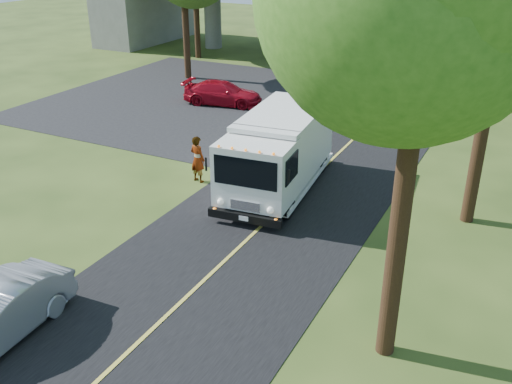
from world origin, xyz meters
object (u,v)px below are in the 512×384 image
Objects in this scene: step_van at (279,150)px; pedestrian at (198,159)px; red_sedan at (223,93)px; utility_pole at (289,10)px; traffic_signal at (322,30)px.

step_van is 3.84× the size of pedestrian.
utility_pole is at bearing -20.84° from red_sedan.
traffic_signal is 0.58× the size of utility_pole.
step_van is (5.18, -17.66, -1.58)m from traffic_signal.
traffic_signal is 9.20m from red_sedan.
traffic_signal is 1.14× the size of red_sedan.
traffic_signal is 0.71× the size of step_van.
pedestrian is (4.66, -10.01, 0.29)m from red_sedan.
pedestrian reaches higher than red_sedan.
pedestrian is at bearing -172.25° from step_van.
step_van is at bearing -154.22° from pedestrian.
traffic_signal is 2.71× the size of pedestrian.
utility_pole is 17.19m from pedestrian.
traffic_signal reaches higher than red_sedan.
utility_pole reaches higher than pedestrian.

